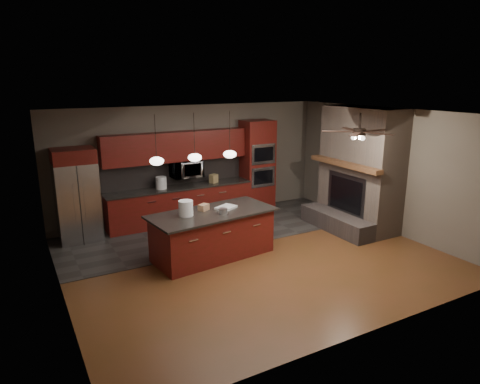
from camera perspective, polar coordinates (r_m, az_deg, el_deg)
ground at (r=8.55m, az=1.82°, el=-8.64°), size 7.00×7.00×0.00m
ceiling at (r=7.86m, az=1.99°, el=10.42°), size 7.00×6.00×0.02m
back_wall at (r=10.71m, az=-6.36°, el=3.98°), size 7.00×0.02×2.80m
right_wall at (r=10.29m, az=18.92°, el=2.81°), size 0.02×6.00×2.80m
left_wall at (r=7.04m, az=-23.44°, el=-2.99°), size 0.02×6.00×2.80m
slate_tile_patch at (r=10.02m, az=-3.46°, el=-5.00°), size 7.00×2.40×0.01m
fireplace_column at (r=10.25m, az=15.48°, el=2.45°), size 1.30×2.10×2.80m
back_cabinetry at (r=10.42m, az=-8.14°, el=0.76°), size 3.59×0.64×2.20m
oven_tower at (r=11.24m, az=2.32°, el=3.50°), size 0.80×0.63×2.38m
microwave at (r=10.40m, az=-7.21°, el=3.07°), size 0.73×0.41×0.50m
refrigerator at (r=9.72m, az=-20.92°, el=-0.43°), size 0.86×0.75×2.01m
kitchen_island at (r=8.42m, az=-3.65°, el=-5.62°), size 2.56×1.39×0.92m
white_bucket at (r=8.05m, az=-7.23°, el=-2.16°), size 0.34×0.34×0.29m
paint_can at (r=8.13m, az=-2.26°, el=-2.57°), size 0.18×0.18×0.11m
paint_tray at (r=8.47m, az=-1.88°, el=-2.08°), size 0.48×0.43×0.04m
cardboard_box at (r=8.37m, az=-4.87°, el=-2.05°), size 0.24×0.22×0.12m
counter_bucket at (r=10.20m, az=-10.47°, el=1.22°), size 0.29×0.29×0.29m
counter_box at (r=10.64m, az=-3.54°, el=1.80°), size 0.23×0.21×0.21m
pendant_left at (r=7.93m, az=-11.05°, el=4.10°), size 0.26×0.26×0.92m
pendant_center at (r=8.18m, az=-6.04°, el=4.63°), size 0.26×0.26×0.92m
pendant_right at (r=8.50m, az=-1.37°, el=5.09°), size 0.26×0.26×0.92m
ceiling_fan at (r=8.36m, az=15.62°, el=7.80°), size 1.27×1.33×0.41m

